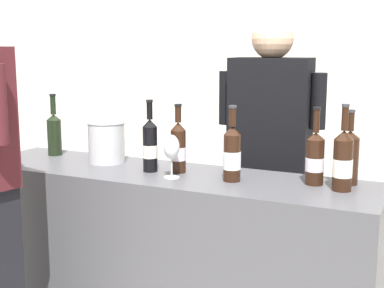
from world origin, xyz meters
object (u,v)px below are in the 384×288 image
object	(u,v)px
wine_glass	(172,149)
ice_bucket	(107,142)
wine_bottle_4	(150,145)
wine_bottle_1	(315,158)
wine_bottle_6	(349,156)
person_server	(269,177)
wine_bottle_5	(178,147)
wine_bottle_0	(54,133)
wine_bottle_3	(232,154)
wine_bottle_2	(343,161)

from	to	relation	value
wine_glass	ice_bucket	xyz separation A→B (m)	(-0.46, 0.15, -0.03)
wine_bottle_4	ice_bucket	distance (m)	0.32
ice_bucket	wine_bottle_1	bearing A→B (deg)	0.29
wine_bottle_6	ice_bucket	world-z (taller)	wine_bottle_6
wine_bottle_1	wine_glass	size ratio (longest dim) A/B	1.70
wine_glass	person_server	world-z (taller)	person_server
person_server	wine_bottle_6	bearing A→B (deg)	-39.91
wine_bottle_5	wine_glass	distance (m)	0.11
wine_bottle_5	wine_bottle_1	bearing A→B (deg)	4.42
wine_bottle_0	wine_glass	world-z (taller)	wine_bottle_0
wine_bottle_1	wine_bottle_3	bearing A→B (deg)	-164.40
wine_bottle_3	wine_bottle_4	xyz separation A→B (m)	(-0.42, 0.01, 0.00)
wine_bottle_1	wine_bottle_3	size ratio (longest dim) A/B	1.00
wine_bottle_3	wine_bottle_4	world-z (taller)	wine_bottle_4
ice_bucket	wine_bottle_6	bearing A→B (deg)	3.48
wine_bottle_1	wine_bottle_2	world-z (taller)	wine_bottle_2
wine_bottle_5	wine_glass	xyz separation A→B (m)	(0.02, -0.11, 0.01)
wine_bottle_1	wine_bottle_5	distance (m)	0.64
wine_bottle_0	wine_bottle_3	distance (m)	1.11
wine_bottle_2	person_server	size ratio (longest dim) A/B	0.22
wine_bottle_5	wine_bottle_0	bearing A→B (deg)	174.30
wine_bottle_1	wine_bottle_4	xyz separation A→B (m)	(-0.77, -0.09, 0.01)
wine_glass	person_server	xyz separation A→B (m)	(0.27, 0.63, -0.24)
wine_bottle_1	wine_glass	xyz separation A→B (m)	(-0.62, -0.16, 0.02)
wine_bottle_2	wine_bottle_4	bearing A→B (deg)	-177.77
wine_bottle_5	person_server	bearing A→B (deg)	60.97
wine_bottle_2	wine_bottle_5	world-z (taller)	wine_bottle_2
wine_bottle_2	wine_bottle_1	bearing A→B (deg)	157.29
wine_bottle_0	wine_glass	bearing A→B (deg)	-12.99
wine_bottle_3	wine_bottle_6	world-z (taller)	wine_bottle_3
wine_bottle_5	person_server	distance (m)	0.64
wine_bottle_0	wine_bottle_2	xyz separation A→B (m)	(1.58, -0.08, 0.00)
wine_bottle_3	ice_bucket	bearing A→B (deg)	172.87
ice_bucket	person_server	xyz separation A→B (m)	(0.73, 0.48, -0.22)
wine_bottle_2	ice_bucket	world-z (taller)	wine_bottle_2
wine_bottle_3	ice_bucket	size ratio (longest dim) A/B	1.58
wine_bottle_2	wine_glass	size ratio (longest dim) A/B	1.82
wine_bottle_1	wine_bottle_4	world-z (taller)	wine_bottle_4
wine_bottle_5	wine_bottle_6	distance (m)	0.78
wine_bottle_0	wine_bottle_4	world-z (taller)	wine_bottle_4
wine_bottle_0	wine_glass	distance (m)	0.85
wine_bottle_3	person_server	size ratio (longest dim) A/B	0.20
wine_bottle_4	ice_bucket	xyz separation A→B (m)	(-0.31, 0.08, -0.02)
wine_bottle_5	ice_bucket	world-z (taller)	wine_bottle_5
wine_bottle_5	ice_bucket	distance (m)	0.44
wine_bottle_2	wine_bottle_0	bearing A→B (deg)	176.93
wine_bottle_0	wine_glass	size ratio (longest dim) A/B	1.70
person_server	wine_bottle_0	bearing A→B (deg)	-158.09
wine_bottle_1	wine_bottle_5	xyz separation A→B (m)	(-0.64, -0.05, 0.01)
wine_bottle_1	person_server	xyz separation A→B (m)	(-0.35, 0.47, -0.23)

